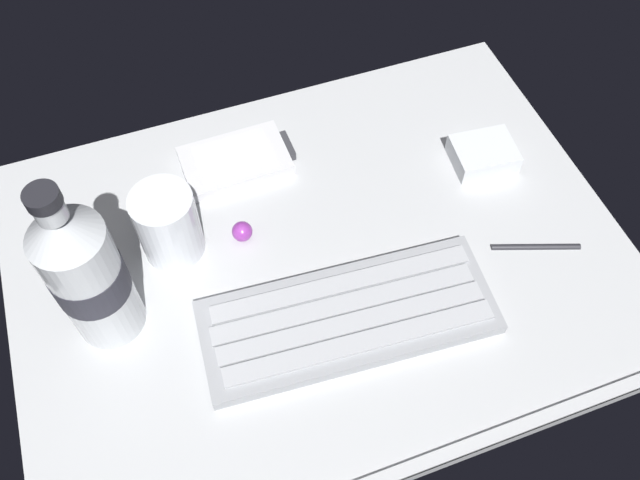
{
  "coord_description": "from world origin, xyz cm",
  "views": [
    {
      "loc": [
        -12.62,
        -34.89,
        60.03
      ],
      "look_at": [
        0.0,
        0.0,
        3.0
      ],
      "focal_mm": 37.48,
      "sensor_mm": 36.0,
      "label": 1
    }
  ],
  "objects_px": {
    "keyboard": "(351,316)",
    "trackball_mouse": "(242,231)",
    "water_bottle": "(86,269)",
    "handheld_device": "(236,160)",
    "charger_block": "(483,154)",
    "juice_cup": "(169,226)",
    "stylus_pen": "(536,245)"
  },
  "relations": [
    {
      "from": "water_bottle",
      "to": "charger_block",
      "type": "distance_m",
      "value": 0.45
    },
    {
      "from": "keyboard",
      "to": "trackball_mouse",
      "type": "bearing_deg",
      "value": 119.28
    },
    {
      "from": "charger_block",
      "to": "stylus_pen",
      "type": "distance_m",
      "value": 0.13
    },
    {
      "from": "keyboard",
      "to": "handheld_device",
      "type": "xyz_separation_m",
      "value": [
        -0.05,
        0.23,
        -0.0
      ]
    },
    {
      "from": "keyboard",
      "to": "charger_block",
      "type": "relative_size",
      "value": 4.25
    },
    {
      "from": "handheld_device",
      "to": "trackball_mouse",
      "type": "xyz_separation_m",
      "value": [
        -0.02,
        -0.1,
        0.0
      ]
    },
    {
      "from": "keyboard",
      "to": "stylus_pen",
      "type": "height_order",
      "value": "keyboard"
    },
    {
      "from": "juice_cup",
      "to": "handheld_device",
      "type": "bearing_deg",
      "value": 43.1
    },
    {
      "from": "handheld_device",
      "to": "water_bottle",
      "type": "height_order",
      "value": "water_bottle"
    },
    {
      "from": "handheld_device",
      "to": "charger_block",
      "type": "relative_size",
      "value": 1.84
    },
    {
      "from": "water_bottle",
      "to": "trackball_mouse",
      "type": "distance_m",
      "value": 0.18
    },
    {
      "from": "handheld_device",
      "to": "stylus_pen",
      "type": "distance_m",
      "value": 0.35
    },
    {
      "from": "keyboard",
      "to": "charger_block",
      "type": "bearing_deg",
      "value": 32.63
    },
    {
      "from": "juice_cup",
      "to": "charger_block",
      "type": "xyz_separation_m",
      "value": [
        0.36,
        -0.0,
        -0.03
      ]
    },
    {
      "from": "keyboard",
      "to": "stylus_pen",
      "type": "distance_m",
      "value": 0.22
    },
    {
      "from": "handheld_device",
      "to": "water_bottle",
      "type": "distance_m",
      "value": 0.24
    },
    {
      "from": "keyboard",
      "to": "juice_cup",
      "type": "distance_m",
      "value": 0.21
    },
    {
      "from": "juice_cup",
      "to": "water_bottle",
      "type": "bearing_deg",
      "value": -143.49
    },
    {
      "from": "water_bottle",
      "to": "handheld_device",
      "type": "bearing_deg",
      "value": 40.25
    },
    {
      "from": "water_bottle",
      "to": "charger_block",
      "type": "bearing_deg",
      "value": 6.93
    },
    {
      "from": "keyboard",
      "to": "stylus_pen",
      "type": "xyz_separation_m",
      "value": [
        0.22,
        0.01,
        -0.0
      ]
    },
    {
      "from": "charger_block",
      "to": "stylus_pen",
      "type": "bearing_deg",
      "value": -90.39
    },
    {
      "from": "trackball_mouse",
      "to": "juice_cup",
      "type": "bearing_deg",
      "value": 170.09
    },
    {
      "from": "keyboard",
      "to": "handheld_device",
      "type": "relative_size",
      "value": 2.3
    },
    {
      "from": "juice_cup",
      "to": "trackball_mouse",
      "type": "height_order",
      "value": "juice_cup"
    },
    {
      "from": "water_bottle",
      "to": "stylus_pen",
      "type": "xyz_separation_m",
      "value": [
        0.44,
        -0.07,
        -0.09
      ]
    },
    {
      "from": "handheld_device",
      "to": "water_bottle",
      "type": "xyz_separation_m",
      "value": [
        -0.17,
        -0.15,
        0.08
      ]
    },
    {
      "from": "keyboard",
      "to": "water_bottle",
      "type": "xyz_separation_m",
      "value": [
        -0.22,
        0.09,
        0.08
      ]
    },
    {
      "from": "water_bottle",
      "to": "trackball_mouse",
      "type": "bearing_deg",
      "value": 16.86
    },
    {
      "from": "juice_cup",
      "to": "charger_block",
      "type": "distance_m",
      "value": 0.36
    },
    {
      "from": "handheld_device",
      "to": "trackball_mouse",
      "type": "distance_m",
      "value": 0.1
    },
    {
      "from": "keyboard",
      "to": "handheld_device",
      "type": "distance_m",
      "value": 0.24
    }
  ]
}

